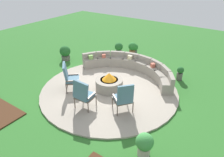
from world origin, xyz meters
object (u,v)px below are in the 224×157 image
(fire_pit, at_px, (109,83))
(potted_plant_5, at_px, (180,73))
(lounge_chair_front_left, at_px, (70,77))
(lounge_chair_front_right, at_px, (83,94))
(potted_plant_1, at_px, (65,52))
(potted_plant_0, at_px, (119,49))
(lounge_chair_back_left, at_px, (124,97))
(potted_plant_3, at_px, (144,144))
(curved_stone_bench, at_px, (131,67))
(potted_plant_4, at_px, (134,48))
(potted_plant_2, at_px, (132,48))

(fire_pit, xyz_separation_m, potted_plant_5, (2.03, 2.46, -0.01))
(lounge_chair_front_left, height_order, lounge_chair_front_right, lounge_chair_front_left)
(fire_pit, distance_m, potted_plant_5, 3.19)
(potted_plant_1, bearing_deg, potted_plant_0, 46.08)
(lounge_chair_front_left, relative_size, potted_plant_5, 1.89)
(lounge_chair_back_left, bearing_deg, fire_pit, 90.74)
(lounge_chair_front_right, relative_size, potted_plant_3, 1.63)
(curved_stone_bench, distance_m, lounge_chair_back_left, 2.96)
(potted_plant_1, bearing_deg, lounge_chair_front_right, -36.73)
(potted_plant_0, distance_m, potted_plant_4, 0.91)
(curved_stone_bench, bearing_deg, lounge_chair_front_right, -90.04)
(potted_plant_1, relative_size, potted_plant_2, 1.09)
(lounge_chair_back_left, relative_size, potted_plant_2, 1.55)
(potted_plant_1, relative_size, potted_plant_4, 1.25)
(potted_plant_0, xyz_separation_m, potted_plant_5, (3.70, -0.84, -0.07))
(potted_plant_1, bearing_deg, lounge_chair_back_left, -23.54)
(lounge_chair_back_left, distance_m, potted_plant_5, 3.48)
(lounge_chair_front_left, height_order, potted_plant_4, lounge_chair_front_left)
(fire_pit, xyz_separation_m, curved_stone_bench, (0.00, 1.78, 0.01))
(lounge_chair_front_right, relative_size, potted_plant_0, 1.56)
(lounge_chair_front_left, xyz_separation_m, lounge_chair_back_left, (2.44, -0.01, -0.02))
(lounge_chair_back_left, bearing_deg, potted_plant_5, 23.74)
(potted_plant_5, bearing_deg, potted_plant_4, 153.85)
(lounge_chair_back_left, bearing_deg, lounge_chair_front_left, 127.28)
(fire_pit, xyz_separation_m, lounge_chair_front_left, (-1.22, -0.90, 0.30))
(lounge_chair_back_left, height_order, potted_plant_2, lounge_chair_back_left)
(potted_plant_4, xyz_separation_m, potted_plant_5, (3.07, -1.51, -0.01))
(fire_pit, relative_size, lounge_chair_front_right, 0.95)
(potted_plant_3, relative_size, potted_plant_5, 1.14)
(potted_plant_5, bearing_deg, lounge_chair_front_left, -134.12)
(fire_pit, distance_m, curved_stone_bench, 1.78)
(lounge_chair_front_left, xyz_separation_m, potted_plant_4, (0.18, 4.87, -0.30))
(potted_plant_0, bearing_deg, potted_plant_4, 46.95)
(curved_stone_bench, relative_size, potted_plant_1, 5.95)
(potted_plant_3, bearing_deg, potted_plant_5, 96.94)
(potted_plant_1, distance_m, potted_plant_5, 5.84)
(potted_plant_3, bearing_deg, lounge_chair_back_left, 138.42)
(lounge_chair_front_right, bearing_deg, lounge_chair_front_left, 147.07)
(curved_stone_bench, distance_m, potted_plant_0, 2.26)
(fire_pit, xyz_separation_m, potted_plant_4, (-1.04, 3.97, -0.00))
(lounge_chair_front_right, distance_m, potted_plant_3, 2.68)
(lounge_chair_front_right, xyz_separation_m, potted_plant_2, (-1.10, 5.36, -0.24))
(fire_pit, bearing_deg, curved_stone_bench, 89.94)
(potted_plant_3, xyz_separation_m, potted_plant_5, (-0.56, 4.59, -0.06))
(lounge_chair_front_left, bearing_deg, potted_plant_3, 28.71)
(lounge_chair_front_right, relative_size, potted_plant_4, 1.86)
(potted_plant_2, distance_m, potted_plant_5, 3.43)
(fire_pit, distance_m, potted_plant_4, 4.10)
(curved_stone_bench, distance_m, lounge_chair_front_right, 3.31)
(lounge_chair_front_right, distance_m, potted_plant_4, 5.59)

